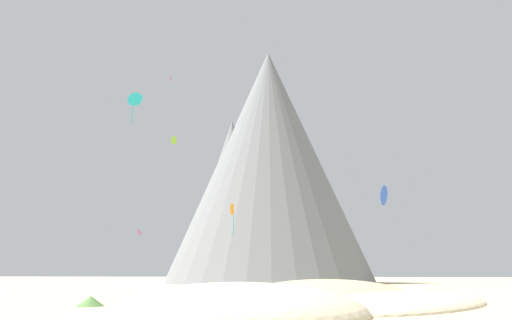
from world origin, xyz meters
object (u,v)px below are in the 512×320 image
Objects in this scene: kite_lime_high at (174,140)px; kite_rainbow_low at (139,233)px; kite_blue_low at (383,195)px; kite_teal_mid at (135,100)px; kite_orange_low at (232,214)px; bush_near_right at (358,307)px; bush_ridge_crest at (91,301)px; kite_red_high at (171,78)px; bush_low_patch at (226,303)px; rock_massif at (264,166)px.

kite_rainbow_low is at bearing 65.26° from kite_lime_high.
kite_rainbow_low is 0.53× the size of kite_blue_low.
kite_orange_low is at bearing -125.97° from kite_teal_mid.
kite_teal_mid is at bearing -67.20° from kite_orange_low.
kite_orange_low reaches higher than bush_near_right.
kite_blue_low reaches higher than bush_near_right.
bush_ridge_crest is 1.47× the size of kite_lime_high.
kite_orange_low is at bearing 75.22° from bush_ridge_crest.
kite_teal_mid is (4.43, -27.82, -14.88)m from kite_red_high.
kite_blue_low is (16.23, 16.73, 11.68)m from bush_low_patch.
bush_near_right is 1.17× the size of bush_ridge_crest.
kite_rainbow_low is at bearing -96.47° from kite_blue_low.
kite_blue_low is (34.50, -22.42, -26.50)m from kite_red_high.
kite_blue_low is at bearing -172.52° from kite_lime_high.
kite_blue_low reaches higher than kite_orange_low.
kite_lime_high is at bearing -175.82° from kite_orange_low.
rock_massif reaches higher than bush_ridge_crest.
bush_near_right is 2.69× the size of kite_red_high.
bush_ridge_crest is 0.04× the size of rock_massif.
bush_ridge_crest is at bearing 147.13° from kite_lime_high.
kite_lime_high is at bearing -102.04° from kite_blue_low.
kite_orange_low is (7.35, 27.86, 10.49)m from bush_ridge_crest.
bush_ridge_crest reaches higher than bush_near_right.
kite_rainbow_low is at bearing -102.25° from kite_red_high.
kite_red_high reaches higher than kite_lime_high.
bush_low_patch is at bearing 54.06° from kite_red_high.
bush_ridge_crest is at bearing 23.27° from kite_rainbow_low.
rock_massif is 65.81m from kite_blue_low.
bush_ridge_crest is 56.58m from kite_red_high.
kite_orange_low reaches higher than kite_rainbow_low.
kite_red_high reaches higher than bush_low_patch.
bush_ridge_crest is at bearing -47.14° from kite_orange_low.
bush_near_right is 37.14m from kite_teal_mid.
kite_teal_mid is at bearing -51.80° from kite_blue_low.
kite_lime_high is 1.23× the size of kite_rainbow_low.
bush_near_right is 64.48m from kite_red_high.
kite_teal_mid is 32.68m from kite_blue_low.
kite_orange_low is at bearing 174.08° from kite_lime_high.
bush_near_right is 1.71× the size of kite_lime_high.
kite_orange_low is 21.55m from kite_teal_mid.
rock_massif is at bearing -171.25° from kite_red_high.
kite_red_high reaches higher than kite_rainbow_low.
kite_orange_low is 22.00m from kite_blue_low.
rock_massif is 33.64m from kite_lime_high.
rock_massif is (-15.05, 80.77, 29.05)m from bush_near_right.
rock_massif is at bearing 93.24° from bush_low_patch.
bush_near_right is 2.12× the size of kite_rainbow_low.
kite_red_high is at bearing 115.01° from bush_low_patch.
bush_low_patch is 26.07m from kite_blue_low.
bush_ridge_crest is 35.24m from kite_blue_low.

